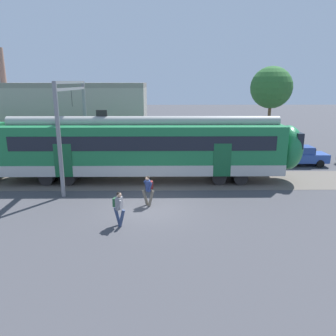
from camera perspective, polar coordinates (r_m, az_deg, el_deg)
ground_plane at (r=17.47m, az=-3.15°, el=-7.03°), size 160.00×160.00×0.00m
commuter_train at (r=23.85m, az=-25.08°, el=3.17°), size 38.05×3.07×4.73m
pedestrian_grey at (r=15.23m, az=-8.59°, el=-6.54°), size 0.60×0.62×1.67m
pedestrian_navy at (r=17.53m, az=-3.43°, el=-3.51°), size 0.69×0.54×1.67m
parked_car_blue at (r=28.18m, az=22.08°, el=2.02°), size 4.01×1.78×1.54m
catenary_gantry at (r=22.21m, az=-16.20°, el=8.60°), size 0.24×6.64×6.53m
background_building at (r=30.14m, az=-18.30°, el=7.82°), size 14.86×5.00×9.20m
street_tree_right at (r=36.43m, az=17.55°, el=13.20°), size 4.29×4.29×8.05m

